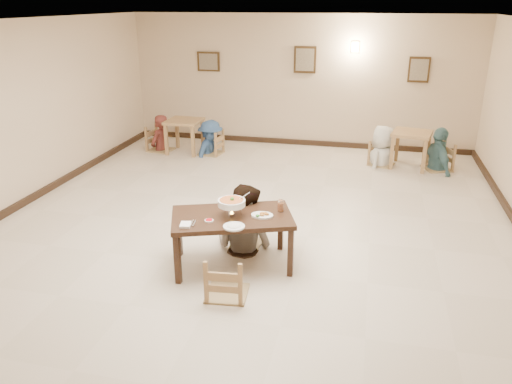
% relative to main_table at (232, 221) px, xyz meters
% --- Properties ---
extents(floor, '(10.00, 10.00, 0.00)m').
position_rel_main_table_xyz_m(floor, '(-0.03, 1.04, -0.63)').
color(floor, beige).
rests_on(floor, ground).
extents(ceiling, '(10.00, 10.00, 0.00)m').
position_rel_main_table_xyz_m(ceiling, '(-0.03, 1.04, 2.37)').
color(ceiling, white).
rests_on(ceiling, wall_back).
extents(wall_back, '(10.00, 0.00, 10.00)m').
position_rel_main_table_xyz_m(wall_back, '(-0.03, 6.04, 0.87)').
color(wall_back, beige).
rests_on(wall_back, floor).
extents(wall_front, '(10.00, 0.00, 10.00)m').
position_rel_main_table_xyz_m(wall_front, '(-0.03, -3.96, 0.87)').
color(wall_front, beige).
rests_on(wall_front, floor).
extents(wall_left, '(0.00, 10.00, 10.00)m').
position_rel_main_table_xyz_m(wall_left, '(-4.03, 1.04, 0.87)').
color(wall_left, beige).
rests_on(wall_left, floor).
extents(baseboard_back, '(8.00, 0.06, 0.12)m').
position_rel_main_table_xyz_m(baseboard_back, '(-0.03, 6.01, -0.57)').
color(baseboard_back, black).
rests_on(baseboard_back, floor).
extents(baseboard_left, '(0.06, 10.00, 0.12)m').
position_rel_main_table_xyz_m(baseboard_left, '(-4.00, 1.04, -0.57)').
color(baseboard_left, black).
rests_on(baseboard_left, floor).
extents(picture_a, '(0.55, 0.04, 0.45)m').
position_rel_main_table_xyz_m(picture_a, '(-2.23, 6.00, 1.27)').
color(picture_a, '#342211').
rests_on(picture_a, wall_back).
extents(picture_b, '(0.50, 0.04, 0.60)m').
position_rel_main_table_xyz_m(picture_b, '(0.07, 6.00, 1.37)').
color(picture_b, '#342211').
rests_on(picture_b, wall_back).
extents(picture_c, '(0.45, 0.04, 0.55)m').
position_rel_main_table_xyz_m(picture_c, '(2.57, 6.00, 1.22)').
color(picture_c, '#342211').
rests_on(picture_c, wall_back).
extents(wall_sconce, '(0.16, 0.05, 0.22)m').
position_rel_main_table_xyz_m(wall_sconce, '(1.17, 6.00, 1.67)').
color(wall_sconce, '#FFD88C').
rests_on(wall_sconce, wall_back).
extents(main_table, '(1.72, 1.32, 0.71)m').
position_rel_main_table_xyz_m(main_table, '(0.00, 0.00, 0.00)').
color(main_table, '#341E12').
rests_on(main_table, floor).
extents(chair_far, '(0.41, 0.41, 0.88)m').
position_rel_main_table_xyz_m(chair_far, '(0.03, 0.64, -0.19)').
color(chair_far, tan).
rests_on(chair_far, floor).
extents(chair_near, '(0.48, 0.48, 1.02)m').
position_rel_main_table_xyz_m(chair_near, '(0.12, -0.70, -0.12)').
color(chair_near, tan).
rests_on(chair_near, floor).
extents(main_diner, '(1.10, 0.99, 1.88)m').
position_rel_main_table_xyz_m(main_diner, '(0.02, 0.53, 0.31)').
color(main_diner, gray).
rests_on(main_diner, floor).
extents(curry_warmer, '(0.39, 0.35, 0.31)m').
position_rel_main_table_xyz_m(curry_warmer, '(0.01, -0.02, 0.26)').
color(curry_warmer, silver).
rests_on(curry_warmer, main_table).
extents(rice_plate_far, '(0.30, 0.30, 0.07)m').
position_rel_main_table_xyz_m(rice_plate_far, '(-0.08, 0.30, 0.10)').
color(rice_plate_far, white).
rests_on(rice_plate_far, main_table).
extents(rice_plate_near, '(0.26, 0.26, 0.06)m').
position_rel_main_table_xyz_m(rice_plate_near, '(0.12, -0.34, 0.09)').
color(rice_plate_near, white).
rests_on(rice_plate_near, main_table).
extents(fried_plate, '(0.28, 0.28, 0.06)m').
position_rel_main_table_xyz_m(fried_plate, '(0.38, 0.06, 0.10)').
color(fried_plate, white).
rests_on(fried_plate, main_table).
extents(chili_dish, '(0.11, 0.11, 0.02)m').
position_rel_main_table_xyz_m(chili_dish, '(-0.23, -0.24, 0.09)').
color(chili_dish, white).
rests_on(chili_dish, main_table).
extents(napkin_cutlery, '(0.18, 0.26, 0.03)m').
position_rel_main_table_xyz_m(napkin_cutlery, '(-0.46, -0.43, 0.10)').
color(napkin_cutlery, white).
rests_on(napkin_cutlery, main_table).
extents(drink_glass, '(0.08, 0.08, 0.15)m').
position_rel_main_table_xyz_m(drink_glass, '(0.58, 0.27, 0.15)').
color(drink_glass, white).
rests_on(drink_glass, main_table).
extents(bg_table_left, '(0.77, 0.77, 0.75)m').
position_rel_main_table_xyz_m(bg_table_left, '(-2.45, 4.78, -0.02)').
color(bg_table_left, '#A67F52').
rests_on(bg_table_left, floor).
extents(bg_table_right, '(0.89, 0.89, 0.75)m').
position_rel_main_table_xyz_m(bg_table_right, '(2.48, 4.81, -0.02)').
color(bg_table_right, '#A67F52').
rests_on(bg_table_right, floor).
extents(bg_chair_ll, '(0.51, 0.51, 1.09)m').
position_rel_main_table_xyz_m(bg_chair_ll, '(-3.06, 4.78, -0.09)').
color(bg_chair_ll, tan).
rests_on(bg_chair_ll, floor).
extents(bg_chair_lr, '(0.49, 0.49, 1.04)m').
position_rel_main_table_xyz_m(bg_chair_lr, '(-1.84, 4.79, -0.12)').
color(bg_chair_lr, tan).
rests_on(bg_chair_lr, floor).
extents(bg_chair_rl, '(0.46, 0.46, 0.98)m').
position_rel_main_table_xyz_m(bg_chair_rl, '(1.92, 4.84, -0.14)').
color(bg_chair_rl, tan).
rests_on(bg_chair_rl, floor).
extents(bg_chair_rr, '(0.50, 0.50, 1.06)m').
position_rel_main_table_xyz_m(bg_chair_rr, '(3.04, 4.78, -0.10)').
color(bg_chair_rr, tan).
rests_on(bg_chair_rr, floor).
extents(bg_diner_a, '(0.51, 0.68, 1.67)m').
position_rel_main_table_xyz_m(bg_diner_a, '(-3.06, 4.78, 0.20)').
color(bg_diner_a, maroon).
rests_on(bg_diner_a, floor).
extents(bg_diner_b, '(0.77, 1.10, 1.55)m').
position_rel_main_table_xyz_m(bg_diner_b, '(-1.84, 4.79, 0.14)').
color(bg_diner_b, '#335688').
rests_on(bg_diner_b, floor).
extents(bg_diner_c, '(0.84, 0.97, 1.68)m').
position_rel_main_table_xyz_m(bg_diner_c, '(1.92, 4.84, 0.21)').
color(bg_diner_c, silver).
rests_on(bg_diner_c, floor).
extents(bg_diner_d, '(0.77, 1.12, 1.76)m').
position_rel_main_table_xyz_m(bg_diner_d, '(3.04, 4.78, 0.25)').
color(bg_diner_d, slate).
rests_on(bg_diner_d, floor).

